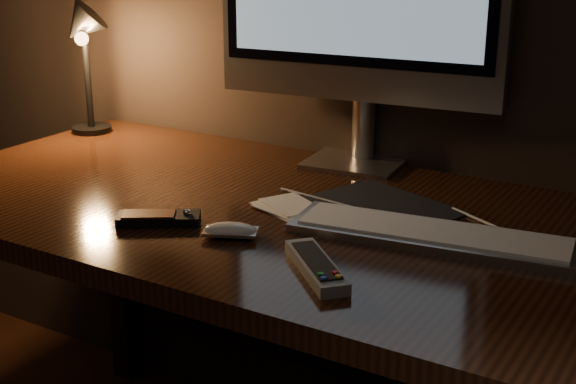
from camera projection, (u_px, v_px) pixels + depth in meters
The scene contains 9 objects.
desk at pixel (311, 262), 1.58m from camera, with size 1.60×0.75×0.75m.
keyboard at pixel (433, 234), 1.34m from camera, with size 0.48×0.13×0.02m, color silver.
mousepad at pixel (379, 207), 1.49m from camera, with size 0.27×0.21×0.00m, color black.
mouse at pixel (231, 232), 1.35m from camera, with size 0.09×0.05×0.02m, color white.
media_remote at pixel (159, 218), 1.41m from camera, with size 0.15×0.12×0.03m.
tv_remote at pixel (316, 266), 1.22m from camera, with size 0.17×0.16×0.02m.
papers at pixel (289, 207), 1.49m from camera, with size 0.14×0.09×0.01m, color white.
desk_lamp at pixel (83, 44), 1.93m from camera, with size 0.17×0.18×0.34m.
cable at pixel (420, 220), 1.43m from camera, with size 0.01×0.01×0.59m, color white.
Camera 1 is at (0.71, 0.66, 1.25)m, focal length 50.00 mm.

